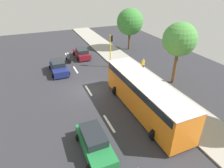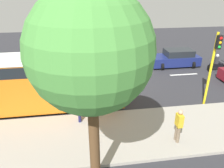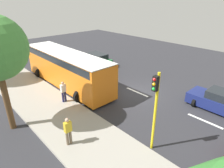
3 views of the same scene
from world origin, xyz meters
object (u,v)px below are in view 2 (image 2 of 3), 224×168
at_px(city_bus, 27,80).
at_px(traffic_light_corner, 214,60).
at_px(car_green, 9,67).
at_px(motorcycle, 216,64).
at_px(car_dark_blue, 175,58).
at_px(pedestrian_by_tree, 79,106).
at_px(pedestrian_near_signal, 179,125).
at_px(street_tree_north, 90,52).

xyz_separation_m(city_bus, traffic_light_corner, (1.23, 10.62, 1.08)).
height_order(car_green, motorcycle, motorcycle).
xyz_separation_m(car_dark_blue, pedestrian_by_tree, (7.84, -8.73, 0.35)).
height_order(city_bus, pedestrian_by_tree, city_bus).
xyz_separation_m(pedestrian_near_signal, traffic_light_corner, (-3.16, 3.25, 1.87)).
bearing_deg(pedestrian_near_signal, pedestrian_by_tree, -117.37).
xyz_separation_m(car_dark_blue, motorcycle, (1.83, 2.94, -0.07)).
xyz_separation_m(pedestrian_by_tree, traffic_light_corner, (-0.83, 7.74, 1.87)).
height_order(pedestrian_near_signal, pedestrian_by_tree, same).
bearing_deg(pedestrian_near_signal, street_tree_north, -65.94).
bearing_deg(motorcycle, pedestrian_near_signal, -40.75).
relative_size(traffic_light_corner, street_tree_north, 0.64).
distance_m(car_dark_blue, pedestrian_near_signal, 11.02).
bearing_deg(traffic_light_corner, city_bus, -96.61).
distance_m(car_green, traffic_light_corner, 15.21).
xyz_separation_m(car_dark_blue, traffic_light_corner, (7.01, -0.99, 2.22)).
bearing_deg(city_bus, pedestrian_by_tree, 54.35).
bearing_deg(street_tree_north, motorcycle, 132.22).
bearing_deg(car_dark_blue, pedestrian_by_tree, -48.05).
bearing_deg(car_green, motorcycle, 84.43).
height_order(city_bus, pedestrian_near_signal, city_bus).
height_order(pedestrian_near_signal, traffic_light_corner, traffic_light_corner).
height_order(city_bus, motorcycle, city_bus).
bearing_deg(car_dark_blue, street_tree_north, -34.46).
bearing_deg(pedestrian_by_tree, street_tree_north, 7.58).
relative_size(car_dark_blue, city_bus, 0.40).
distance_m(motorcycle, traffic_light_corner, 6.89).
distance_m(city_bus, street_tree_north, 7.78).
xyz_separation_m(car_green, car_dark_blue, (-0.14, 14.37, 0.00)).
bearing_deg(car_green, street_tree_north, 27.71).
height_order(city_bus, traffic_light_corner, traffic_light_corner).
relative_size(city_bus, motorcycle, 7.19).
distance_m(pedestrian_near_signal, traffic_light_corner, 4.90).
bearing_deg(pedestrian_by_tree, car_green, -143.76).
bearing_deg(car_dark_blue, pedestrian_near_signal, -22.64).
height_order(car_green, traffic_light_corner, traffic_light_corner).
bearing_deg(city_bus, car_green, -153.84).
bearing_deg(traffic_light_corner, street_tree_north, -55.66).
bearing_deg(street_tree_north, pedestrian_near_signal, 114.06).
xyz_separation_m(city_bus, motorcycle, (-3.95, 14.55, -1.20)).
bearing_deg(motorcycle, city_bus, -74.81).
relative_size(motorcycle, traffic_light_corner, 0.34).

